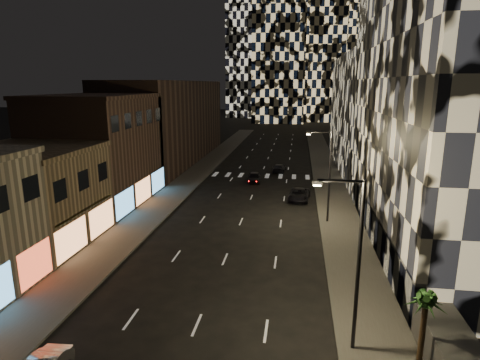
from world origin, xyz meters
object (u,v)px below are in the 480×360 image
(car_dark_rightlane, at_px, (299,195))
(streetlight_near, at_px, (354,254))
(car_dark_oncoming, at_px, (279,168))
(car_dark_midlane, at_px, (254,177))
(streetlight_far, at_px, (327,170))
(palm_tree, at_px, (426,306))

(car_dark_rightlane, bearing_deg, streetlight_near, -79.33)
(car_dark_oncoming, bearing_deg, streetlight_near, 102.47)
(car_dark_midlane, bearing_deg, car_dark_rightlane, -57.04)
(streetlight_near, relative_size, streetlight_far, 1.00)
(streetlight_far, distance_m, car_dark_midlane, 18.63)
(streetlight_far, height_order, car_dark_oncoming, streetlight_far)
(car_dark_midlane, distance_m, car_dark_rightlane, 10.34)
(streetlight_near, height_order, car_dark_rightlane, streetlight_near)
(car_dark_midlane, height_order, palm_tree, palm_tree)
(streetlight_near, bearing_deg, palm_tree, -22.25)
(car_dark_midlane, bearing_deg, streetlight_far, -64.97)
(palm_tree, bearing_deg, car_dark_midlane, 107.98)
(car_dark_oncoming, height_order, car_dark_rightlane, car_dark_rightlane)
(streetlight_near, xyz_separation_m, car_dark_rightlane, (-2.59, 27.49, -4.67))
(car_dark_midlane, relative_size, car_dark_rightlane, 0.84)
(car_dark_midlane, bearing_deg, car_dark_oncoming, 62.00)
(streetlight_near, bearing_deg, car_dark_rightlane, 95.37)
(car_dark_midlane, relative_size, car_dark_oncoming, 0.94)
(streetlight_far, relative_size, palm_tree, 2.18)
(car_dark_midlane, distance_m, palm_tree, 39.01)
(palm_tree, bearing_deg, streetlight_far, 98.40)
(palm_tree, bearing_deg, car_dark_rightlane, 101.26)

